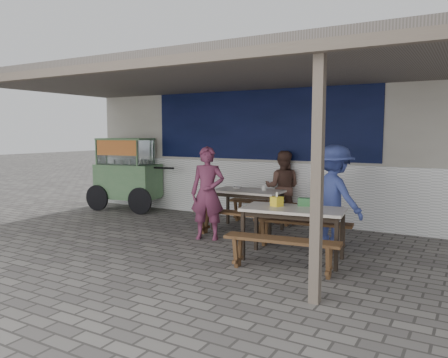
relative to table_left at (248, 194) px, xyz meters
The scene contains 17 objects.
ground 2.00m from the table_left, 93.88° to the right, with size 60.00×60.00×0.00m, color slate.
back_wall 2.00m from the table_left, 94.35° to the left, with size 9.00×1.28×3.50m.
warung_roof 2.27m from the table_left, 96.47° to the right, with size 9.00×4.21×2.81m.
table_left is the anchor object (origin of this frame).
bench_left_street 0.74m from the table_left, 88.98° to the right, with size 1.38×0.30×0.45m.
bench_left_wall 0.74m from the table_left, 91.02° to the left, with size 1.38×0.30×0.45m.
table_right 2.02m from the table_left, 44.35° to the right, with size 1.50×0.89×0.75m.
bench_right_street 2.55m from the table_left, 52.98° to the right, with size 1.54×0.47×0.45m.
bench_right_wall 1.62m from the table_left, 30.49° to the right, with size 1.54×0.47×0.45m.
vendor_cart 3.47m from the table_left, behind, with size 2.06×0.99×1.68m.
patron_street_side 1.02m from the table_left, 104.98° to the right, with size 0.58×0.38×1.58m, color #6D2E4A.
patron_wall_side 0.93m from the table_left, 68.66° to the left, with size 0.71×0.55×1.45m, color brown.
patron_right_table 1.80m from the table_left, 13.64° to the right, with size 1.05×0.60×1.62m, color #3B4B99.
tissue_box 1.82m from the table_left, 49.63° to the right, with size 0.14×0.14×0.14m, color yellow.
donation_box 1.92m from the table_left, 37.58° to the right, with size 0.17×0.12×0.12m, color #2F6B37.
condiment_jar 0.33m from the table_left, 22.94° to the left, with size 0.09×0.09×0.10m, color silver.
condiment_bowl 0.29m from the table_left, 163.50° to the left, with size 0.17×0.17×0.04m, color silver.
Camera 1 is at (3.76, -5.28, 1.81)m, focal length 35.00 mm.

